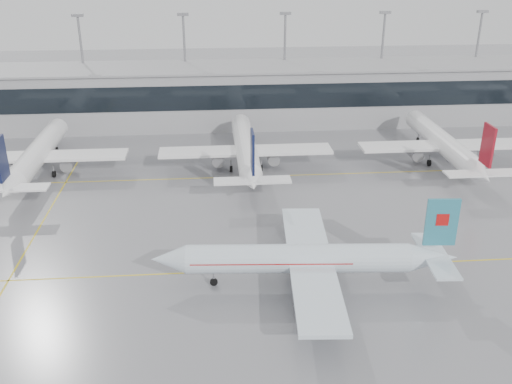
{
  "coord_description": "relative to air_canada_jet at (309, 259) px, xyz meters",
  "views": [
    {
      "loc": [
        -5.85,
        -58.93,
        36.05
      ],
      "look_at": [
        0.0,
        12.0,
        5.0
      ],
      "focal_mm": 40.0,
      "sensor_mm": 36.0,
      "label": 1
    }
  ],
  "objects": [
    {
      "name": "terminal_roof",
      "position": [
        -4.72,
        65.71,
        8.82
      ],
      "size": [
        182.0,
        16.0,
        0.4
      ],
      "primitive_type": "cube",
      "color": "gray",
      "rests_on": "ground"
    },
    {
      "name": "taxi_line_cross",
      "position": [
        -34.72,
        18.71,
        -3.38
      ],
      "size": [
        0.25,
        60.0,
        0.01
      ],
      "primitive_type": "cube",
      "color": "gold",
      "rests_on": "ground"
    },
    {
      "name": "parked_jet_c",
      "position": [
        -4.72,
        37.4,
        0.33
      ],
      "size": [
        29.64,
        36.96,
        11.72
      ],
      "rotation": [
        0.0,
        0.0,
        1.57
      ],
      "color": "white",
      "rests_on": "ground"
    },
    {
      "name": "terminal",
      "position": [
        -4.72,
        65.71,
        2.62
      ],
      "size": [
        180.0,
        15.0,
        12.0
      ],
      "primitive_type": "cube",
      "color": "gray",
      "rests_on": "ground"
    },
    {
      "name": "parked_jet_d",
      "position": [
        30.28,
        37.4,
        0.33
      ],
      "size": [
        29.64,
        36.96,
        11.72
      ],
      "rotation": [
        0.0,
        0.0,
        1.57
      ],
      "color": "white",
      "rests_on": "ground"
    },
    {
      "name": "ground",
      "position": [
        -4.72,
        3.71,
        -3.38
      ],
      "size": [
        320.0,
        320.0,
        0.0
      ],
      "primitive_type": "plane",
      "color": "gray",
      "rests_on": "ground"
    },
    {
      "name": "terminal_glass",
      "position": [
        -4.72,
        58.16,
        4.12
      ],
      "size": [
        180.0,
        0.2,
        5.0
      ],
      "primitive_type": "cube",
      "color": "black",
      "rests_on": "ground"
    },
    {
      "name": "light_masts",
      "position": [
        -4.72,
        71.71,
        9.96
      ],
      "size": [
        156.4,
        1.0,
        22.6
      ],
      "color": "gray",
      "rests_on": "ground"
    },
    {
      "name": "air_canada_jet",
      "position": [
        0.0,
        0.0,
        0.0
      ],
      "size": [
        34.83,
        27.45,
        10.74
      ],
      "rotation": [
        0.0,
        0.0,
        3.07
      ],
      "color": "silver",
      "rests_on": "ground"
    },
    {
      "name": "parked_jet_b",
      "position": [
        -39.72,
        37.4,
        0.33
      ],
      "size": [
        29.64,
        36.96,
        11.72
      ],
      "rotation": [
        0.0,
        0.0,
        1.57
      ],
      "color": "white",
      "rests_on": "ground"
    },
    {
      "name": "taxi_line_north",
      "position": [
        -4.72,
        33.71,
        -3.38
      ],
      "size": [
        120.0,
        0.25,
        0.01
      ],
      "primitive_type": "cube",
      "color": "gold",
      "rests_on": "ground"
    },
    {
      "name": "taxi_line_main",
      "position": [
        -4.72,
        3.71,
        -3.38
      ],
      "size": [
        120.0,
        0.25,
        0.01
      ],
      "primitive_type": "cube",
      "color": "gold",
      "rests_on": "ground"
    }
  ]
}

